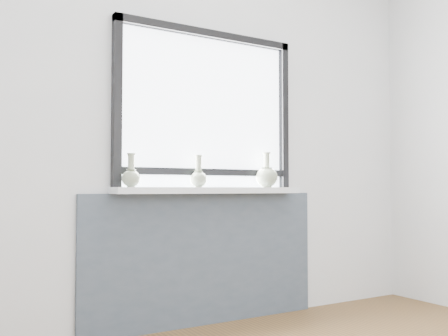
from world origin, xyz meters
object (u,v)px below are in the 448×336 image
vase_b (199,177)px  vase_c (267,176)px  windowsill (212,190)px  vase_a (131,176)px

vase_b → vase_c: size_ratio=0.85×
windowsill → vase_a: bearing=-177.1°
vase_a → vase_c: bearing=1.0°
vase_b → vase_a: bearing=-178.1°
vase_a → windowsill: bearing=2.9°
windowsill → vase_a: (-0.56, -0.03, 0.08)m
windowsill → vase_b: bearing=-172.6°
vase_c → windowsill: bearing=178.4°
vase_b → windowsill: bearing=7.4°
windowsill → vase_c: vase_c is taller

